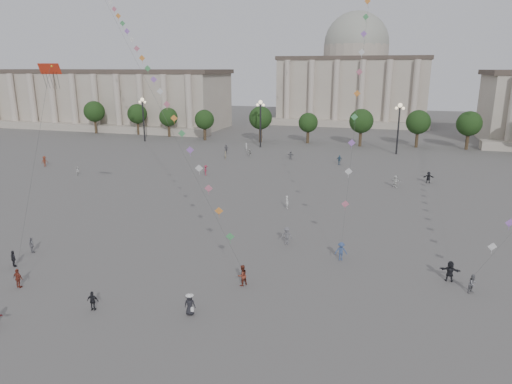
# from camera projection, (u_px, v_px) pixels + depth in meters

# --- Properties ---
(ground) EXTENTS (360.00, 360.00, 0.00)m
(ground) POSITION_uv_depth(u_px,v_px,m) (192.00, 299.00, 36.12)
(ground) COLOR #5B5955
(ground) RESTS_ON ground
(hall_west) EXTENTS (84.00, 26.22, 17.20)m
(hall_west) POSITION_uv_depth(u_px,v_px,m) (97.00, 98.00, 141.64)
(hall_west) COLOR #A99D8E
(hall_west) RESTS_ON ground
(hall_central) EXTENTS (48.30, 34.30, 35.50)m
(hall_central) POSITION_uv_depth(u_px,v_px,m) (354.00, 78.00, 151.60)
(hall_central) COLOR #A99D8E
(hall_central) RESTS_ON ground
(tree_row) EXTENTS (137.12, 5.12, 8.00)m
(tree_row) POSITION_uv_depth(u_px,v_px,m) (331.00, 122.00, 106.67)
(tree_row) COLOR #3C2F1E
(tree_row) RESTS_ON ground
(lamp_post_far_west) EXTENTS (2.00, 0.90, 10.65)m
(lamp_post_far_west) POSITION_uv_depth(u_px,v_px,m) (143.00, 111.00, 111.43)
(lamp_post_far_west) COLOR #262628
(lamp_post_far_west) RESTS_ON ground
(lamp_post_mid_west) EXTENTS (2.00, 0.90, 10.65)m
(lamp_post_mid_west) POSITION_uv_depth(u_px,v_px,m) (260.00, 115.00, 102.99)
(lamp_post_mid_west) COLOR #262628
(lamp_post_mid_west) RESTS_ON ground
(lamp_post_mid_east) EXTENTS (2.00, 0.90, 10.65)m
(lamp_post_mid_east) POSITION_uv_depth(u_px,v_px,m) (399.00, 119.00, 94.55)
(lamp_post_mid_east) COLOR #262628
(lamp_post_mid_east) RESTS_ON ground
(person_crowd_0) EXTENTS (1.16, 0.77, 1.83)m
(person_crowd_0) POSITION_uv_depth(u_px,v_px,m) (339.00, 160.00, 85.76)
(person_crowd_0) COLOR #30526D
(person_crowd_0) RESTS_ON ground
(person_crowd_1) EXTENTS (0.77, 0.87, 1.49)m
(person_crowd_1) POSITION_uv_depth(u_px,v_px,m) (78.00, 171.00, 77.32)
(person_crowd_1) COLOR silver
(person_crowd_1) RESTS_ON ground
(person_crowd_2) EXTENTS (1.09, 1.42, 1.93)m
(person_crowd_2) POSITION_uv_depth(u_px,v_px,m) (45.00, 161.00, 84.21)
(person_crowd_2) COLOR brown
(person_crowd_2) RESTS_ON ground
(person_crowd_3) EXTENTS (1.74, 0.68, 1.84)m
(person_crowd_3) POSITION_uv_depth(u_px,v_px,m) (450.00, 271.00, 38.85)
(person_crowd_3) COLOR black
(person_crowd_3) RESTS_ON ground
(person_crowd_4) EXTENTS (1.46, 1.15, 1.55)m
(person_crowd_4) POSITION_uv_depth(u_px,v_px,m) (250.00, 153.00, 93.59)
(person_crowd_4) COLOR #B5B5B1
(person_crowd_4) RESTS_ON ground
(person_crowd_6) EXTENTS (1.24, 0.75, 1.87)m
(person_crowd_6) POSITION_uv_depth(u_px,v_px,m) (287.00, 236.00, 47.02)
(person_crowd_6) COLOR slate
(person_crowd_6) RESTS_ON ground
(person_crowd_7) EXTENTS (1.78, 1.30, 1.86)m
(person_crowd_7) POSITION_uv_depth(u_px,v_px,m) (395.00, 181.00, 69.49)
(person_crowd_7) COLOR silver
(person_crowd_7) RESTS_ON ground
(person_crowd_9) EXTENTS (1.75, 0.76, 1.82)m
(person_crowd_9) POSITION_uv_depth(u_px,v_px,m) (428.00, 177.00, 72.12)
(person_crowd_9) COLOR black
(person_crowd_9) RESTS_ON ground
(person_crowd_10) EXTENTS (0.67, 0.70, 1.61)m
(person_crowd_10) POSITION_uv_depth(u_px,v_px,m) (246.00, 147.00, 100.81)
(person_crowd_10) COLOR silver
(person_crowd_10) RESTS_ON ground
(person_crowd_12) EXTENTS (1.56, 0.80, 1.61)m
(person_crowd_12) POSITION_uv_depth(u_px,v_px,m) (291.00, 155.00, 90.89)
(person_crowd_12) COLOR slate
(person_crowd_12) RESTS_ON ground
(person_crowd_13) EXTENTS (0.70, 0.75, 1.71)m
(person_crowd_13) POSITION_uv_depth(u_px,v_px,m) (287.00, 202.00, 59.06)
(person_crowd_13) COLOR silver
(person_crowd_13) RESTS_ON ground
(person_crowd_16) EXTENTS (1.23, 0.77, 1.94)m
(person_crowd_16) POSITION_uv_depth(u_px,v_px,m) (226.00, 149.00, 97.03)
(person_crowd_16) COLOR slate
(person_crowd_16) RESTS_ON ground
(person_crowd_17) EXTENTS (0.78, 1.19, 1.73)m
(person_crowd_17) POSITION_uv_depth(u_px,v_px,m) (206.00, 170.00, 77.38)
(person_crowd_17) COLOR #A02B42
(person_crowd_17) RESTS_ON ground
(person_crowd_19) EXTENTS (0.64, 0.72, 1.66)m
(person_crowd_19) POSITION_uv_depth(u_px,v_px,m) (225.00, 155.00, 90.82)
(person_crowd_19) COLOR gray
(person_crowd_19) RESTS_ON ground
(tourist_0) EXTENTS (1.02, 0.50, 1.68)m
(tourist_0) POSITION_uv_depth(u_px,v_px,m) (18.00, 278.00, 37.71)
(tourist_0) COLOR maroon
(tourist_0) RESTS_ON ground
(tourist_1) EXTENTS (1.00, 0.74, 1.57)m
(tourist_1) POSITION_uv_depth(u_px,v_px,m) (13.00, 259.00, 41.71)
(tourist_1) COLOR #222228
(tourist_1) RESTS_ON ground
(tourist_3) EXTENTS (1.01, 0.77, 1.59)m
(tourist_3) POSITION_uv_depth(u_px,v_px,m) (32.00, 245.00, 44.86)
(tourist_3) COLOR slate
(tourist_3) RESTS_ON ground
(tourist_4) EXTENTS (0.95, 0.53, 1.54)m
(tourist_4) POSITION_uv_depth(u_px,v_px,m) (93.00, 301.00, 34.20)
(tourist_4) COLOR black
(tourist_4) RESTS_ON ground
(kite_flyer_0) EXTENTS (1.06, 1.12, 1.81)m
(kite_flyer_0) POSITION_uv_depth(u_px,v_px,m) (242.00, 275.00, 38.11)
(kite_flyer_0) COLOR maroon
(kite_flyer_0) RESTS_ON ground
(kite_flyer_1) EXTENTS (1.29, 0.92, 1.80)m
(kite_flyer_1) POSITION_uv_depth(u_px,v_px,m) (341.00, 251.00, 43.14)
(kite_flyer_1) COLOR #384E7E
(kite_flyer_1) RESTS_ON ground
(kite_flyer_2) EXTENTS (0.98, 0.97, 1.59)m
(kite_flyer_2) POSITION_uv_depth(u_px,v_px,m) (473.00, 284.00, 36.86)
(kite_flyer_2) COLOR slate
(kite_flyer_2) RESTS_ON ground
(hat_person) EXTENTS (0.90, 0.69, 1.69)m
(hat_person) POSITION_uv_depth(u_px,v_px,m) (190.00, 304.00, 33.56)
(hat_person) COLOR black
(hat_person) RESTS_ON ground
(dragon_kite) EXTENTS (2.92, 5.75, 19.55)m
(dragon_kite) POSITION_uv_depth(u_px,v_px,m) (50.00, 78.00, 44.27)
(dragon_kite) COLOR red
(dragon_kite) RESTS_ON ground
(kite_train_west) EXTENTS (43.17, 42.26, 70.96)m
(kite_train_west) POSITION_uv_depth(u_px,v_px,m) (132.00, 44.00, 60.13)
(kite_train_west) COLOR #3F3F3F
(kite_train_west) RESTS_ON ground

